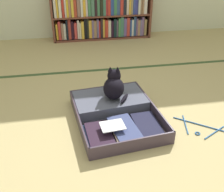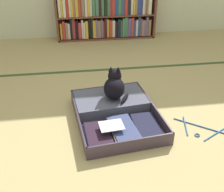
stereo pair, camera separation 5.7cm
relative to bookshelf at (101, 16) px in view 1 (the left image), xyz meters
name	(u,v)px [view 1 (the left image)]	position (x,y,z in m)	size (l,w,h in m)	color
ground_plane	(128,136)	(-0.12, -2.26, -0.32)	(10.00, 10.00, 0.00)	tan
tatami_border	(105,70)	(-0.12, -1.08, -0.32)	(4.80, 0.05, 0.00)	#374F2A
bookshelf	(101,16)	(0.00, 0.00, 0.00)	(1.40, 0.24, 0.67)	brown
open_suitcase	(114,111)	(-0.17, -1.98, -0.27)	(0.72, 0.87, 0.11)	#3F3242
black_cat	(114,86)	(-0.15, -1.86, -0.10)	(0.25, 0.26, 0.27)	black
clothes_hanger	(200,128)	(0.47, -2.27, -0.31)	(0.37, 0.32, 0.01)	#285CA0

